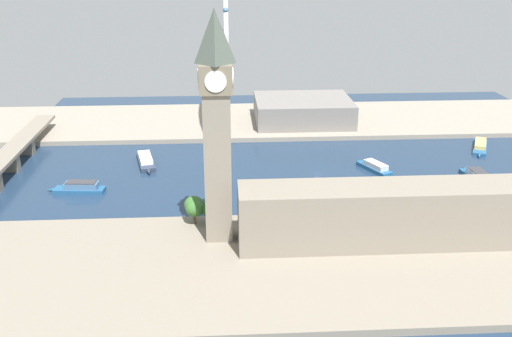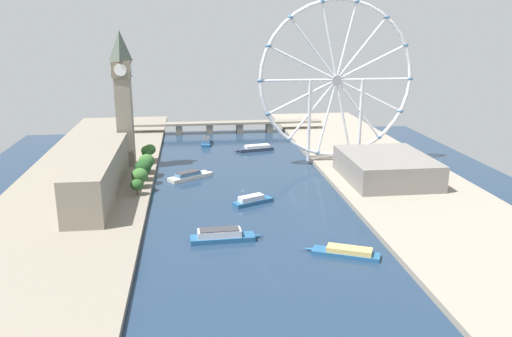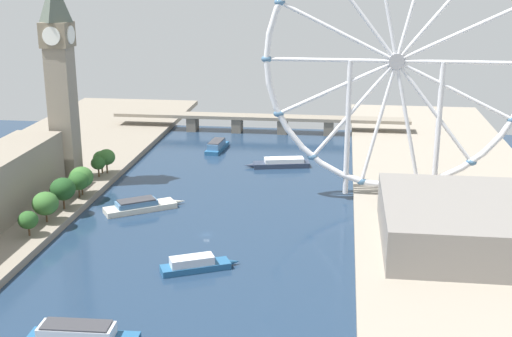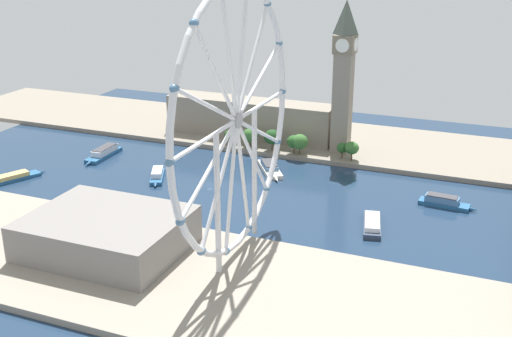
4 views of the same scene
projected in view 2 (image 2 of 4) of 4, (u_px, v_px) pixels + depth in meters
ground_plane at (243, 187)px, 343.67m from camera, size 377.03×377.03×0.00m
riverbank_left at (79, 191)px, 330.88m from camera, size 90.00×520.00×3.00m
riverbank_right at (395, 179)px, 355.65m from camera, size 90.00×520.00×3.00m
clock_tower at (123, 97)px, 373.04m from camera, size 13.79×13.79×96.19m
parliament_block at (99, 174)px, 317.39m from camera, size 22.00×119.08×25.67m
tree_row_embankment at (145, 163)px, 358.92m from camera, size 12.44×92.20×13.78m
ferris_wheel at (336, 80)px, 383.61m from camera, size 116.98×3.20×118.09m
riverside_hall at (386, 167)px, 348.06m from camera, size 53.82×67.45×16.56m
river_bridge at (225, 125)px, 509.47m from camera, size 189.03×12.37×10.91m
tour_boat_0 at (222, 236)px, 258.99m from camera, size 37.20×9.87×6.32m
tour_boat_1 at (346, 252)px, 242.46m from camera, size 35.13×20.10×4.27m
tour_boat_2 at (206, 141)px, 463.64m from camera, size 9.90×30.98×6.00m
tour_boat_3 at (256, 148)px, 440.22m from camera, size 35.05×14.63×4.90m
tour_boat_4 at (253, 200)px, 311.79m from camera, size 27.76×16.81×5.29m
tour_boat_5 at (190, 176)px, 361.99m from camera, size 33.47×24.99×5.30m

